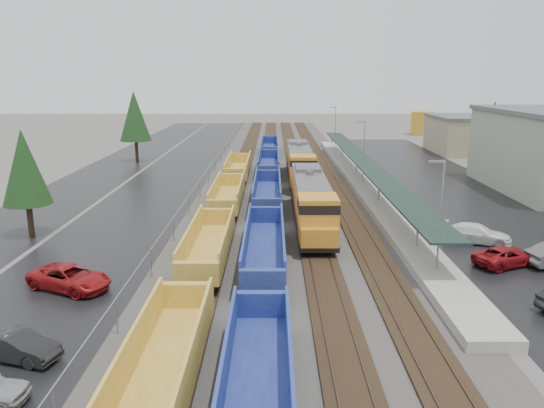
{
  "coord_description": "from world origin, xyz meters",
  "views": [
    {
      "loc": [
        -1.38,
        -13.29,
        13.16
      ],
      "look_at": [
        -1.49,
        32.91,
        2.0
      ],
      "focal_mm": 35.0,
      "sensor_mm": 36.0,
      "label": 1
    }
  ],
  "objects_px": {
    "locomotive_lead": "(311,201)",
    "parked_car_east_c": "(477,234)",
    "well_string_yellow": "(209,246)",
    "well_string_blue": "(266,215)",
    "locomotive_trail": "(300,163)",
    "parked_car_west_b": "(17,346)",
    "parked_car_east_b": "(506,256)",
    "storage_tank": "(423,123)",
    "parked_car_west_c": "(70,278)"
  },
  "relations": [
    {
      "from": "well_string_blue",
      "to": "parked_car_east_c",
      "type": "relative_size",
      "value": 20.36
    },
    {
      "from": "well_string_yellow",
      "to": "parked_car_east_b",
      "type": "xyz_separation_m",
      "value": [
        21.23,
        -0.64,
        -0.53
      ]
    },
    {
      "from": "well_string_yellow",
      "to": "well_string_blue",
      "type": "height_order",
      "value": "well_string_yellow"
    },
    {
      "from": "well_string_yellow",
      "to": "parked_car_east_c",
      "type": "height_order",
      "value": "well_string_yellow"
    },
    {
      "from": "locomotive_lead",
      "to": "storage_tank",
      "type": "xyz_separation_m",
      "value": [
        30.91,
        76.76,
        0.25
      ]
    },
    {
      "from": "locomotive_lead",
      "to": "parked_car_east_c",
      "type": "distance_m",
      "value": 14.02
    },
    {
      "from": "locomotive_trail",
      "to": "parked_car_west_c",
      "type": "height_order",
      "value": "locomotive_trail"
    },
    {
      "from": "locomotive_trail",
      "to": "well_string_blue",
      "type": "distance_m",
      "value": 21.81
    },
    {
      "from": "parked_car_east_b",
      "to": "parked_car_west_b",
      "type": "bearing_deg",
      "value": 90.2
    },
    {
      "from": "well_string_yellow",
      "to": "parked_car_west_b",
      "type": "height_order",
      "value": "well_string_yellow"
    },
    {
      "from": "parked_car_east_b",
      "to": "locomotive_lead",
      "type": "bearing_deg",
      "value": 28.91
    },
    {
      "from": "well_string_blue",
      "to": "parked_car_east_b",
      "type": "distance_m",
      "value": 19.72
    },
    {
      "from": "parked_car_west_c",
      "to": "parked_car_east_c",
      "type": "xyz_separation_m",
      "value": [
        29.36,
        9.68,
        0.0
      ]
    },
    {
      "from": "parked_car_west_b",
      "to": "parked_car_west_c",
      "type": "height_order",
      "value": "parked_car_west_c"
    },
    {
      "from": "locomotive_trail",
      "to": "storage_tank",
      "type": "height_order",
      "value": "storage_tank"
    },
    {
      "from": "well_string_yellow",
      "to": "parked_car_east_b",
      "type": "relative_size",
      "value": 16.12
    },
    {
      "from": "locomotive_lead",
      "to": "parked_car_east_c",
      "type": "bearing_deg",
      "value": -19.69
    },
    {
      "from": "storage_tank",
      "to": "parked_car_east_c",
      "type": "height_order",
      "value": "storage_tank"
    },
    {
      "from": "parked_car_west_c",
      "to": "parked_car_east_b",
      "type": "xyz_separation_m",
      "value": [
        29.48,
        4.4,
        -0.08
      ]
    },
    {
      "from": "well_string_yellow",
      "to": "locomotive_lead",
      "type": "bearing_deg",
      "value": 49.39
    },
    {
      "from": "well_string_yellow",
      "to": "parked_car_west_c",
      "type": "distance_m",
      "value": 9.68
    },
    {
      "from": "parked_car_east_c",
      "to": "well_string_yellow",
      "type": "bearing_deg",
      "value": 123.85
    },
    {
      "from": "well_string_yellow",
      "to": "storage_tank",
      "type": "height_order",
      "value": "storage_tank"
    },
    {
      "from": "well_string_yellow",
      "to": "parked_car_east_b",
      "type": "distance_m",
      "value": 21.25
    },
    {
      "from": "well_string_blue",
      "to": "locomotive_trail",
      "type": "bearing_deg",
      "value": 79.41
    },
    {
      "from": "well_string_blue",
      "to": "parked_car_west_c",
      "type": "distance_m",
      "value": 18.58
    },
    {
      "from": "well_string_yellow",
      "to": "locomotive_trail",
      "type": "bearing_deg",
      "value": 75.22
    },
    {
      "from": "locomotive_lead",
      "to": "locomotive_trail",
      "type": "height_order",
      "value": "same"
    },
    {
      "from": "locomotive_lead",
      "to": "storage_tank",
      "type": "height_order",
      "value": "storage_tank"
    },
    {
      "from": "locomotive_trail",
      "to": "well_string_blue",
      "type": "bearing_deg",
      "value": -100.59
    },
    {
      "from": "well_string_yellow",
      "to": "parked_car_west_c",
      "type": "height_order",
      "value": "well_string_yellow"
    },
    {
      "from": "parked_car_east_c",
      "to": "parked_car_west_b",
      "type": "bearing_deg",
      "value": 143.98
    },
    {
      "from": "locomotive_lead",
      "to": "locomotive_trail",
      "type": "xyz_separation_m",
      "value": [
        0.0,
        21.0,
        0.0
      ]
    },
    {
      "from": "storage_tank",
      "to": "parked_car_west_b",
      "type": "bearing_deg",
      "value": -114.98
    },
    {
      "from": "well_string_blue",
      "to": "parked_car_west_c",
      "type": "height_order",
      "value": "well_string_blue"
    },
    {
      "from": "well_string_yellow",
      "to": "parked_car_east_b",
      "type": "height_order",
      "value": "well_string_yellow"
    },
    {
      "from": "parked_car_east_b",
      "to": "parked_car_east_c",
      "type": "distance_m",
      "value": 5.28
    },
    {
      "from": "locomotive_lead",
      "to": "parked_car_east_c",
      "type": "relative_size",
      "value": 3.76
    },
    {
      "from": "parked_car_east_b",
      "to": "parked_car_east_c",
      "type": "height_order",
      "value": "parked_car_east_c"
    },
    {
      "from": "locomotive_trail",
      "to": "parked_car_west_b",
      "type": "bearing_deg",
      "value": -109.48
    },
    {
      "from": "well_string_blue",
      "to": "storage_tank",
      "type": "height_order",
      "value": "storage_tank"
    },
    {
      "from": "locomotive_trail",
      "to": "storage_tank",
      "type": "bearing_deg",
      "value": 61.0
    },
    {
      "from": "parked_car_east_c",
      "to": "storage_tank",
      "type": "bearing_deg",
      "value": 9.13
    },
    {
      "from": "parked_car_west_b",
      "to": "parked_car_east_b",
      "type": "distance_m",
      "value": 31.58
    },
    {
      "from": "well_string_blue",
      "to": "storage_tank",
      "type": "xyz_separation_m",
      "value": [
        34.91,
        77.16,
        1.43
      ]
    },
    {
      "from": "locomotive_lead",
      "to": "parked_car_west_b",
      "type": "xyz_separation_m",
      "value": [
        -15.56,
        -22.97,
        -1.7
      ]
    },
    {
      "from": "well_string_yellow",
      "to": "parked_car_east_c",
      "type": "relative_size",
      "value": 15.1
    },
    {
      "from": "parked_car_west_b",
      "to": "storage_tank",
      "type": "bearing_deg",
      "value": -8.59
    },
    {
      "from": "parked_car_east_b",
      "to": "parked_car_east_c",
      "type": "bearing_deg",
      "value": -22.75
    },
    {
      "from": "locomotive_lead",
      "to": "parked_car_east_b",
      "type": "distance_m",
      "value": 16.66
    }
  ]
}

